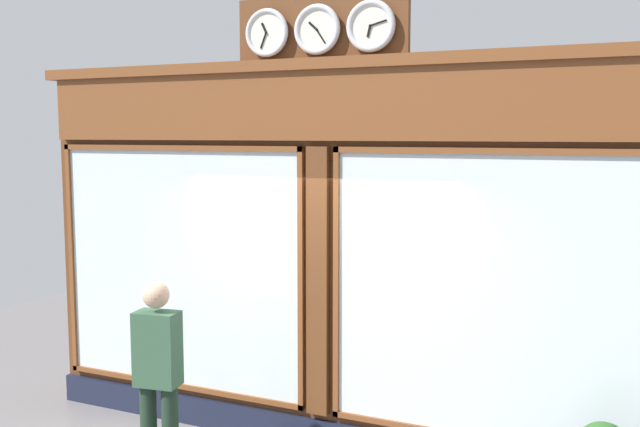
# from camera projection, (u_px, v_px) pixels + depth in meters

# --- Properties ---
(shop_facade) EXTENTS (6.14, 0.42, 4.09)m
(shop_facade) POSITION_uv_depth(u_px,v_px,m) (326.00, 254.00, 6.50)
(shop_facade) COLOR #5B3319
(shop_facade) RESTS_ON ground_plane
(pedestrian) EXTENTS (0.39, 0.27, 1.69)m
(pedestrian) POSITION_uv_depth(u_px,v_px,m) (158.00, 372.00, 5.88)
(pedestrian) COLOR #1C2F21
(pedestrian) RESTS_ON ground_plane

